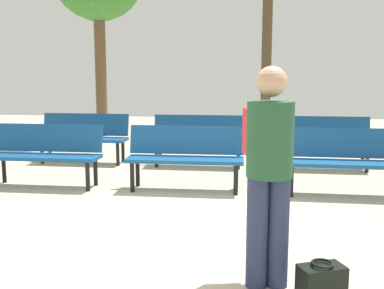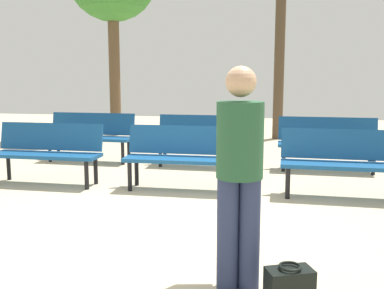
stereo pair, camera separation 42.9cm
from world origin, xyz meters
name	(u,v)px [view 1 (the left image)]	position (x,y,z in m)	size (l,w,h in m)	color
ground_plane	(168,226)	(0.00, 0.00, 0.00)	(24.00, 24.00, 0.00)	#BCAD8E
bench_r0_c0	(46,151)	(-2.04, 1.54, 0.50)	(1.60, 0.49, 0.87)	navy
bench_r0_c1	(186,153)	(-0.03, 1.58, 0.50)	(1.61, 0.50, 0.87)	navy
bench_r0_c2	(345,157)	(2.10, 1.57, 0.50)	(1.61, 0.50, 0.87)	navy
bench_r1_c0	(84,135)	(-2.12, 3.29, 0.50)	(1.61, 0.50, 0.87)	navy
bench_r1_c1	(198,137)	(-0.03, 3.23, 0.50)	(1.60, 0.49, 0.87)	navy
bench_r1_c2	(322,139)	(2.06, 3.25, 0.50)	(1.60, 0.49, 0.87)	navy
tree_0	(266,66)	(1.24, 6.87, 1.77)	(0.25, 0.25, 3.55)	#4C3A28
visitor_with_backpack	(268,164)	(0.98, -1.20, 0.94)	(0.40, 0.57, 1.65)	navy
handbag	(321,283)	(1.36, -1.43, 0.13)	(0.36, 0.29, 0.29)	black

